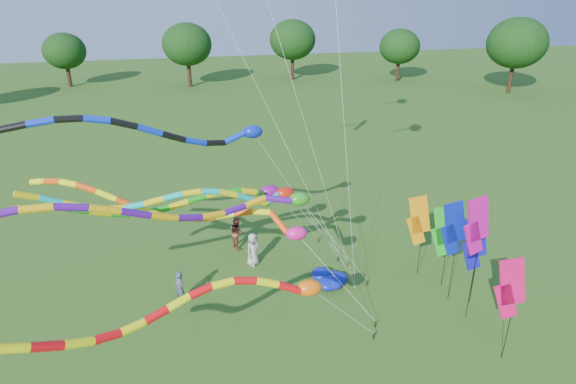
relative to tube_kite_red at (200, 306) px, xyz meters
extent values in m
plane|color=#285917|center=(4.30, 0.79, -4.00)|extent=(160.00, 160.00, 0.00)
cylinder|color=#382314|center=(40.21, 40.48, -2.71)|extent=(0.50, 0.50, 2.57)
ellipsoid|color=black|center=(40.21, 40.48, 0.64)|extent=(5.42, 5.42, 4.61)
cylinder|color=#382314|center=(30.49, 51.89, -2.87)|extent=(0.50, 0.50, 2.26)
ellipsoid|color=black|center=(30.49, 51.89, 0.07)|extent=(4.76, 4.76, 4.05)
cylinder|color=#382314|center=(15.90, 54.74, -2.83)|extent=(0.50, 0.50, 2.33)
ellipsoid|color=black|center=(15.90, 54.74, 0.21)|extent=(4.93, 4.93, 4.19)
cylinder|color=#382314|center=(1.74, 51.95, -2.34)|extent=(0.50, 0.50, 3.32)
ellipsoid|color=black|center=(1.74, 51.95, 2.00)|extent=(7.01, 7.01, 5.96)
cylinder|color=#382314|center=(-12.05, 51.54, -2.41)|extent=(0.50, 0.50, 3.19)
ellipsoid|color=black|center=(-12.05, 51.54, 1.75)|extent=(6.73, 6.73, 5.72)
cylinder|color=black|center=(6.46, 1.83, -3.85)|extent=(0.05, 0.05, 0.30)
cylinder|color=silver|center=(5.03, 1.41, -2.16)|extent=(0.02, 0.02, 4.32)
ellipsoid|color=#FF650D|center=(3.59, 1.00, -0.60)|extent=(0.88, 0.56, 0.56)
cylinder|color=red|center=(2.89, 0.89, -0.42)|extent=(0.25, 0.25, 0.82)
cylinder|color=#FAF90C|center=(2.16, 0.87, -0.09)|extent=(0.25, 0.25, 0.78)
cylinder|color=red|center=(1.45, 0.81, 0.12)|extent=(0.25, 0.25, 0.73)
cylinder|color=#FAF90C|center=(0.75, 0.70, 0.19)|extent=(0.25, 0.25, 0.71)
cylinder|color=red|center=(0.06, 0.53, 0.14)|extent=(0.25, 0.25, 0.71)
cylinder|color=#FAF90C|center=(-0.60, 0.29, 0.01)|extent=(0.25, 0.25, 0.72)
cylinder|color=red|center=(-1.25, 0.00, -0.11)|extent=(0.25, 0.25, 0.72)
cylinder|color=#FAF90C|center=(-1.88, -0.35, -0.15)|extent=(0.25, 0.25, 0.73)
cylinder|color=red|center=(-2.50, -0.73, -0.05)|extent=(0.25, 0.25, 0.75)
cylinder|color=#FAF90C|center=(-3.12, -1.11, 0.18)|extent=(0.25, 0.25, 0.79)
cylinder|color=red|center=(-3.75, -1.47, 0.51)|extent=(0.25, 0.25, 0.81)
cylinder|color=#FAF90C|center=(-4.39, -1.80, 0.86)|extent=(0.25, 0.25, 0.79)
cylinder|color=black|center=(6.79, 2.47, -3.85)|extent=(0.05, 0.05, 0.30)
cylinder|color=silver|center=(5.30, 3.05, -1.85)|extent=(0.02, 0.02, 4.92)
ellipsoid|color=#E8198A|center=(3.81, 3.64, 0.02)|extent=(0.84, 0.54, 0.54)
cylinder|color=#FE4F0D|center=(3.24, 4.14, 0.29)|extent=(0.24, 0.24, 1.04)
cylinder|color=#F9FF0D|center=(2.68, 4.66, 0.55)|extent=(0.24, 0.24, 0.72)
cylinder|color=#FE4F0D|center=(2.01, 4.91, 0.48)|extent=(0.24, 0.24, 0.73)
cylinder|color=#F9FF0D|center=(1.32, 5.10, 0.35)|extent=(0.24, 0.24, 0.74)
cylinder|color=#FE4F0D|center=(0.60, 5.23, 0.25)|extent=(0.24, 0.24, 0.74)
cylinder|color=#F9FF0D|center=(-0.13, 5.33, 0.24)|extent=(0.24, 0.24, 0.74)
cylinder|color=#FE4F0D|center=(-0.86, 5.41, 0.38)|extent=(0.24, 0.24, 0.77)
cylinder|color=#F9FF0D|center=(-1.60, 5.50, 0.65)|extent=(0.24, 0.24, 0.80)
cylinder|color=#FE4F0D|center=(-2.32, 5.61, 0.99)|extent=(0.24, 0.24, 0.82)
cylinder|color=#F9FF0D|center=(-3.02, 5.78, 1.34)|extent=(0.24, 0.24, 0.79)
cylinder|color=#FE4F0D|center=(-3.70, 6.00, 1.61)|extent=(0.24, 0.24, 0.75)
cylinder|color=#F9FF0D|center=(-4.36, 6.28, 1.75)|extent=(0.24, 0.24, 0.72)
cylinder|color=#FE4F0D|center=(-4.99, 6.63, 1.74)|extent=(0.24, 0.24, 0.73)
cylinder|color=#F9FF0D|center=(-5.60, 7.02, 1.63)|extent=(0.24, 0.24, 0.75)
cylinder|color=black|center=(7.55, 5.28, -3.85)|extent=(0.05, 0.05, 0.30)
cylinder|color=silver|center=(5.82, 4.82, -1.32)|extent=(0.02, 0.02, 5.99)
ellipsoid|color=#28951B|center=(4.09, 4.35, 1.09)|extent=(0.83, 0.53, 0.53)
cylinder|color=#510D99|center=(3.27, 4.37, 1.15)|extent=(0.24, 0.24, 1.00)
cylinder|color=#F3B20C|center=(2.37, 4.30, 1.17)|extent=(0.24, 0.24, 0.90)
cylinder|color=#510D99|center=(1.56, 3.92, 1.12)|extent=(0.24, 0.24, 0.90)
cylinder|color=#F3B20C|center=(0.75, 3.51, 1.18)|extent=(0.24, 0.24, 0.91)
cylinder|color=#510D99|center=(-0.05, 3.10, 1.37)|extent=(0.24, 0.24, 0.94)
cylinder|color=#F3B20C|center=(-0.86, 2.70, 1.69)|extent=(0.24, 0.24, 0.97)
cylinder|color=#510D99|center=(-1.68, 2.35, 2.08)|extent=(0.24, 0.24, 0.97)
cylinder|color=#F3B20C|center=(-2.51, 2.04, 2.44)|extent=(0.24, 0.24, 0.95)
cylinder|color=#510D99|center=(-3.36, 1.81, 2.72)|extent=(0.24, 0.24, 0.91)
cylinder|color=#F3B20C|center=(-4.23, 1.64, 2.85)|extent=(0.24, 0.24, 0.89)
cylinder|color=#510D99|center=(-5.12, 1.53, 2.85)|extent=(0.24, 0.24, 0.90)
cylinder|color=black|center=(6.90, 7.52, -3.85)|extent=(0.05, 0.05, 0.30)
cylinder|color=silver|center=(4.80, 7.01, -0.25)|extent=(0.02, 0.02, 8.18)
ellipsoid|color=#0C24AF|center=(2.70, 6.50, 3.22)|extent=(0.81, 0.52, 0.52)
cylinder|color=#0D31D5|center=(1.95, 6.34, 3.07)|extent=(0.24, 0.24, 0.88)
cylinder|color=black|center=(1.16, 6.08, 3.00)|extent=(0.24, 0.24, 0.86)
cylinder|color=#0D31D5|center=(0.40, 5.70, 3.22)|extent=(0.24, 0.24, 0.90)
cylinder|color=black|center=(-0.36, 5.35, 3.56)|extent=(0.24, 0.24, 0.92)
cylinder|color=#0D31D5|center=(-1.14, 5.06, 3.94)|extent=(0.24, 0.24, 0.92)
cylinder|color=black|center=(-1.94, 4.82, 4.29)|extent=(0.24, 0.24, 0.88)
cylinder|color=#0D31D5|center=(-2.75, 4.65, 4.53)|extent=(0.24, 0.24, 0.85)
cylinder|color=black|center=(-3.57, 4.55, 4.63)|extent=(0.24, 0.24, 0.84)
cylinder|color=#0D31D5|center=(-4.41, 4.49, 4.59)|extent=(0.24, 0.24, 0.85)
cylinder|color=black|center=(-5.26, 4.47, 4.48)|extent=(0.24, 0.24, 0.86)
cylinder|color=black|center=(7.23, 7.01, -3.85)|extent=(0.05, 0.05, 0.30)
cylinder|color=silver|center=(5.58, 6.59, -1.58)|extent=(0.02, 0.02, 5.46)
ellipsoid|color=red|center=(3.94, 6.18, 0.56)|extent=(0.83, 0.53, 0.53)
cylinder|color=#0BC4B9|center=(3.32, 5.81, 0.51)|extent=(0.24, 0.24, 0.79)
cylinder|color=yellow|center=(2.74, 5.40, 0.64)|extent=(0.24, 0.24, 0.77)
cylinder|color=#0BC4B9|center=(2.11, 5.17, 1.00)|extent=(0.24, 0.24, 0.76)
cylinder|color=yellow|center=(1.46, 5.00, 1.31)|extent=(0.24, 0.24, 0.72)
cylinder|color=#0BC4B9|center=(0.80, 4.89, 1.49)|extent=(0.24, 0.24, 0.69)
cylinder|color=yellow|center=(0.12, 4.85, 1.54)|extent=(0.24, 0.24, 0.69)
cylinder|color=#0BC4B9|center=(-0.57, 4.84, 1.46)|extent=(0.24, 0.24, 0.71)
cylinder|color=yellow|center=(-1.27, 4.86, 1.31)|extent=(0.24, 0.24, 0.71)
cylinder|color=#0BC4B9|center=(-1.96, 4.88, 1.19)|extent=(0.24, 0.24, 0.70)
cylinder|color=yellow|center=(-2.65, 4.88, 1.17)|extent=(0.24, 0.24, 0.69)
cylinder|color=#0BC4B9|center=(-3.33, 4.83, 1.28)|extent=(0.24, 0.24, 0.70)
cylinder|color=yellow|center=(-3.99, 4.72, 1.52)|extent=(0.24, 0.24, 0.73)
cylinder|color=#0BC4B9|center=(-4.64, 4.55, 1.85)|extent=(0.24, 0.24, 0.76)
cylinder|color=yellow|center=(-5.27, 4.31, 2.18)|extent=(0.24, 0.24, 0.75)
cylinder|color=black|center=(6.51, 9.59, -3.85)|extent=(0.05, 0.05, 0.30)
cylinder|color=silver|center=(5.09, 8.95, -1.98)|extent=(0.02, 0.02, 4.67)
ellipsoid|color=#880C7D|center=(3.67, 8.31, -0.24)|extent=(0.96, 0.62, 0.62)
cylinder|color=#16A717|center=(3.12, 7.76, -0.02)|extent=(0.28, 0.28, 1.03)
cylinder|color=yellow|center=(2.54, 7.24, 0.33)|extent=(0.28, 0.28, 0.79)
cylinder|color=#16A717|center=(1.82, 7.01, 0.50)|extent=(0.28, 0.28, 0.77)
cylinder|color=yellow|center=(1.07, 6.84, 0.53)|extent=(0.28, 0.28, 0.77)
cylinder|color=#16A717|center=(0.32, 6.70, 0.45)|extent=(0.28, 0.28, 0.78)
cylinder|color=yellow|center=(-0.45, 6.56, 0.32)|extent=(0.28, 0.28, 0.78)
cylinder|color=#16A717|center=(-1.20, 6.42, 0.23)|extent=(0.28, 0.28, 0.77)
cylinder|color=yellow|center=(-1.95, 6.24, 0.25)|extent=(0.28, 0.28, 0.76)
cylinder|color=#16A717|center=(-2.66, 6.02, 0.40)|extent=(0.28, 0.28, 0.79)
cylinder|color=yellow|center=(-3.36, 5.73, 0.69)|extent=(0.28, 0.28, 0.82)
cylinder|color=#16A717|center=(-4.02, 5.38, 1.04)|extent=(0.28, 0.28, 0.84)
cylinder|color=yellow|center=(-4.66, 4.97, 1.38)|extent=(0.28, 0.28, 0.82)
cylinder|color=#16A717|center=(-5.28, 4.52, 1.64)|extent=(0.28, 0.28, 0.79)
cylinder|color=yellow|center=(-5.88, 4.04, 1.76)|extent=(0.28, 0.28, 0.78)
cylinder|color=black|center=(6.80, 4.79, -3.85)|extent=(0.04, 0.04, 0.30)
cylinder|color=silver|center=(3.28, 6.45, 4.23)|extent=(0.01, 0.01, 17.66)
cylinder|color=black|center=(6.80, 4.79, -3.85)|extent=(0.04, 0.04, 0.30)
cylinder|color=silver|center=(3.10, 4.93, 8.07)|extent=(0.01, 0.01, 24.68)
cylinder|color=black|center=(6.80, 4.79, -3.85)|extent=(0.04, 0.04, 0.30)
cylinder|color=silver|center=(6.57, 6.61, 3.19)|extent=(0.01, 0.01, 14.26)
cylinder|color=black|center=(10.85, 4.53, -2.17)|extent=(0.02, 0.02, 3.66)
cube|color=green|center=(10.64, 4.59, -0.94)|extent=(1.13, 0.40, 1.93)
cube|color=green|center=(10.56, 4.61, -1.74)|extent=(0.99, 0.35, 1.51)
cylinder|color=black|center=(10.65, 2.18, -1.41)|extent=(0.02, 0.02, 5.18)
cube|color=#D00B91|center=(10.43, 2.17, 0.58)|extent=(1.16, 0.15, 1.93)
cube|color=#D00B91|center=(10.35, 2.17, -0.22)|extent=(1.01, 0.14, 1.51)
cylinder|color=black|center=(10.22, 5.63, -2.14)|extent=(0.02, 0.02, 3.73)
cube|color=orange|center=(10.00, 5.67, -0.87)|extent=(1.15, 0.30, 1.93)
cube|color=orange|center=(9.92, 5.69, -1.67)|extent=(1.00, 0.27, 1.51)
cylinder|color=black|center=(10.65, -0.19, -2.03)|extent=(0.02, 0.02, 3.93)
cube|color=#E60C5D|center=(10.44, -0.13, -0.67)|extent=(1.13, 0.40, 1.93)
cube|color=#E60C5D|center=(10.37, -0.11, -1.47)|extent=(0.99, 0.36, 1.51)
cylinder|color=black|center=(10.65, 3.58, -1.83)|extent=(0.02, 0.02, 4.33)
cube|color=#0B1EA6|center=(10.43, 3.60, -0.27)|extent=(1.16, 0.18, 1.93)
cube|color=#0B1EA6|center=(10.35, 3.61, -1.07)|extent=(1.01, 0.17, 1.51)
cylinder|color=black|center=(11.42, 3.13, -2.11)|extent=(0.02, 0.02, 3.77)
cube|color=#140DC1|center=(11.20, 3.15, -0.83)|extent=(1.16, 0.19, 1.93)
cube|color=#140DC1|center=(11.12, 3.15, -1.63)|extent=(1.01, 0.18, 1.51)
ellipsoid|color=#0D1BB4|center=(6.18, 5.99, -3.72)|extent=(1.00, 1.00, 0.55)
ellipsoid|color=#0D1BB4|center=(6.48, 6.19, -3.77)|extent=(0.83, 0.83, 0.46)
ellipsoid|color=#0D1BB4|center=(5.74, 6.40, -3.75)|extent=(0.89, 0.89, 0.49)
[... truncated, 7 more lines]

